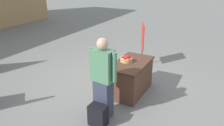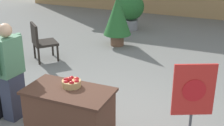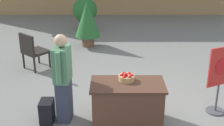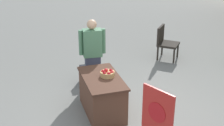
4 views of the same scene
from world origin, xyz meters
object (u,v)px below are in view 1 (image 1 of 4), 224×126
(person_visitor, at_px, (103,78))
(apple_basket, at_px, (126,59))
(backpack, at_px, (98,115))
(poster_board, at_px, (142,43))
(display_table, at_px, (131,77))

(person_visitor, bearing_deg, apple_basket, 6.00)
(backpack, bearing_deg, poster_board, 6.06)
(person_visitor, distance_m, poster_board, 2.89)
(poster_board, bearing_deg, person_visitor, -109.91)
(person_visitor, bearing_deg, backpack, -163.31)
(poster_board, bearing_deg, display_table, -103.18)
(display_table, height_order, apple_basket, apple_basket)
(display_table, distance_m, poster_board, 1.80)
(person_visitor, xyz_separation_m, backpack, (-0.32, -0.07, -0.63))
(display_table, distance_m, person_visitor, 1.23)
(person_visitor, bearing_deg, display_table, 0.00)
(person_visitor, relative_size, backpack, 3.92)
(person_visitor, xyz_separation_m, poster_board, (2.88, 0.27, -0.11))
(display_table, distance_m, apple_basket, 0.47)
(backpack, distance_m, poster_board, 3.25)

